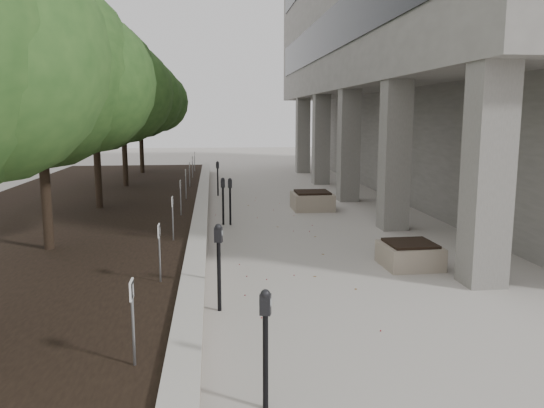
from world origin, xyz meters
TOP-DOWN VIEW (x-y plane):
  - ground at (0.00, 0.00)m, footprint 90.00×90.00m
  - retaining_wall at (-1.82, 9.00)m, footprint 0.39×26.00m
  - planting_bed at (-5.50, 9.00)m, footprint 7.00×26.00m
  - brutalist_building at (9.50, 13.00)m, footprint 13.10×26.00m
  - crabapple_tree_2 at (-4.80, 3.00)m, footprint 4.60×4.00m
  - crabapple_tree_3 at (-4.80, 8.00)m, footprint 4.60×4.00m
  - crabapple_tree_4 at (-4.80, 13.00)m, footprint 4.60×4.00m
  - crabapple_tree_5 at (-4.80, 18.00)m, footprint 4.60×4.00m
  - parking_sign_1 at (-2.35, -2.50)m, footprint 0.04×0.22m
  - parking_sign_2 at (-2.35, 0.50)m, footprint 0.04×0.22m
  - parking_sign_3 at (-2.35, 3.50)m, footprint 0.04×0.22m
  - parking_sign_4 at (-2.35, 6.50)m, footprint 0.04×0.22m
  - parking_sign_5 at (-2.35, 9.50)m, footprint 0.04×0.22m
  - parking_sign_6 at (-2.35, 12.50)m, footprint 0.04×0.22m
  - parking_sign_7 at (-2.35, 15.50)m, footprint 0.04×0.22m
  - parking_sign_8 at (-2.35, 18.50)m, footprint 0.04×0.22m
  - parking_meter_1 at (-0.96, -2.84)m, footprint 0.15×0.13m
  - parking_meter_2 at (-1.40, 0.15)m, footprint 0.16×0.13m
  - parking_meter_3 at (-1.00, 7.01)m, footprint 0.14×0.10m
  - parking_meter_4 at (-1.20, 7.06)m, footprint 0.14×0.10m
  - parking_meter_5 at (-1.29, 12.76)m, footprint 0.14×0.10m
  - planter_front at (2.52, 2.29)m, footprint 1.15×1.15m
  - planter_back at (1.78, 9.30)m, footprint 1.31×1.31m
  - berry_scatter at (-0.10, 5.00)m, footprint 3.30×14.10m

SIDE VIEW (x-z plane):
  - ground at x=0.00m, z-range 0.00..0.00m
  - berry_scatter at x=-0.10m, z-range 0.00..0.02m
  - planting_bed at x=-5.50m, z-range 0.00..0.40m
  - retaining_wall at x=-1.82m, z-range 0.00..0.50m
  - planter_front at x=2.52m, z-range 0.00..0.52m
  - planter_back at x=1.78m, z-range 0.00..0.61m
  - parking_meter_1 at x=-0.96m, z-range 0.00..1.32m
  - parking_meter_3 at x=-1.00m, z-range 0.00..1.34m
  - parking_meter_5 at x=-1.29m, z-range 0.00..1.34m
  - parking_meter_4 at x=-1.20m, z-range 0.00..1.35m
  - parking_meter_2 at x=-1.40m, z-range 0.00..1.41m
  - parking_sign_1 at x=-2.35m, z-range 0.40..1.36m
  - parking_sign_2 at x=-2.35m, z-range 0.40..1.36m
  - parking_sign_3 at x=-2.35m, z-range 0.40..1.36m
  - parking_sign_4 at x=-2.35m, z-range 0.40..1.36m
  - parking_sign_5 at x=-2.35m, z-range 0.40..1.36m
  - parking_sign_6 at x=-2.35m, z-range 0.40..1.36m
  - parking_sign_7 at x=-2.35m, z-range 0.40..1.36m
  - parking_sign_8 at x=-2.35m, z-range 0.40..1.36m
  - crabapple_tree_2 at x=-4.80m, z-range 0.40..5.84m
  - crabapple_tree_3 at x=-4.80m, z-range 0.40..5.84m
  - crabapple_tree_4 at x=-4.80m, z-range 0.40..5.84m
  - crabapple_tree_5 at x=-4.80m, z-range 0.40..5.84m
  - brutalist_building at x=9.50m, z-range 0.00..15.00m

